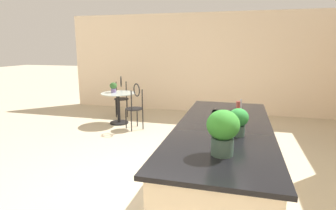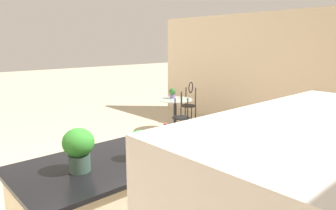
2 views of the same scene
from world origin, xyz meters
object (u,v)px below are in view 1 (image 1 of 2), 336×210
bistro_table (119,105)px  chair_near_window (135,104)px  potted_plant_counter_near (238,120)px  potted_plant_counter_far (223,130)px  potted_plant_on_table (113,87)px  vase_on_counter (238,117)px  chair_by_island (121,94)px

bistro_table → chair_near_window: (0.37, 0.57, 0.13)m
bistro_table → potted_plant_counter_near: 4.20m
potted_plant_counter_far → potted_plant_counter_near: 0.57m
potted_plant_on_table → vase_on_counter: bearing=46.1°
potted_plant_on_table → chair_by_island: bearing=-170.3°
bistro_table → chair_near_window: chair_near_window is taller
potted_plant_on_table → vase_on_counter: (2.79, 2.89, 0.15)m
bistro_table → vase_on_counter: bearing=45.1°
chair_near_window → potted_plant_counter_near: size_ratio=3.68×
potted_plant_counter_far → potted_plant_on_table: bearing=-143.0°
bistro_table → potted_plant_on_table: potted_plant_on_table is taller
potted_plant_on_table → potted_plant_counter_far: bearing=37.0°
chair_near_window → vase_on_counter: 3.26m
chair_near_window → potted_plant_counter_far: bearing=32.4°
potted_plant_counter_near → vase_on_counter: bearing=-178.3°
chair_by_island → potted_plant_counter_near: 4.90m
bistro_table → potted_plant_counter_near: (3.09, 2.77, 0.64)m
chair_by_island → potted_plant_counter_near: size_ratio=3.68×
bistro_table → chair_by_island: chair_by_island is taller
chair_by_island → vase_on_counter: size_ratio=3.62×
potted_plant_on_table → potted_plant_counter_near: size_ratio=0.84×
potted_plant_on_table → potted_plant_counter_far: 4.63m
chair_by_island → vase_on_counter: 4.62m
bistro_table → potted_plant_counter_far: size_ratio=2.09×
potted_plant_counter_near → vase_on_counter: (-0.35, -0.01, -0.05)m
chair_near_window → potted_plant_counter_far: (3.28, 2.08, 0.57)m
potted_plant_counter_near → potted_plant_on_table: bearing=-137.2°
potted_plant_counter_far → potted_plant_counter_near: bearing=167.8°
potted_plant_counter_far → vase_on_counter: bearing=173.1°
chair_by_island → potted_plant_on_table: (0.69, 0.12, 0.30)m
chair_by_island → potted_plant_counter_far: (4.37, 2.90, 0.57)m
chair_near_window → potted_plant_counter_far: potted_plant_counter_far is taller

